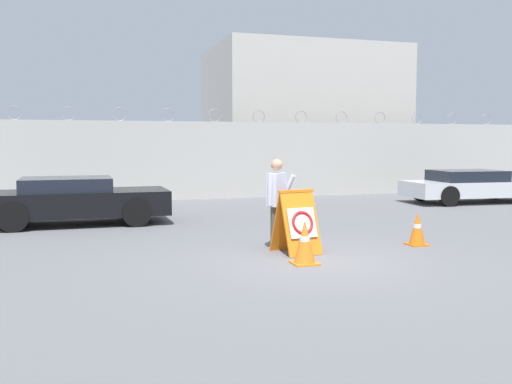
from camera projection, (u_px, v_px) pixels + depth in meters
ground_plane at (312, 260)px, 10.01m from camera, size 90.00×90.00×0.00m
perimeter_wall at (192, 160)px, 20.50m from camera, size 36.00×0.30×3.25m
building_block at (302, 118)px, 26.94m from camera, size 8.40×6.10×6.39m
barricade_sign at (297, 222)px, 10.61m from camera, size 0.82×0.90×1.19m
security_guard at (277, 199)px, 11.06m from camera, size 0.65×0.49×1.74m
traffic_cone_near at (305, 242)px, 9.68m from camera, size 0.43×0.43×0.76m
traffic_cone_mid at (417, 229)px, 11.44m from camera, size 0.38×0.38×0.68m
parked_car_front_coupe at (75, 200)px, 14.29m from camera, size 4.53×1.98×1.19m
parked_car_far_side at (471, 186)px, 19.41m from camera, size 4.75×2.17×1.11m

